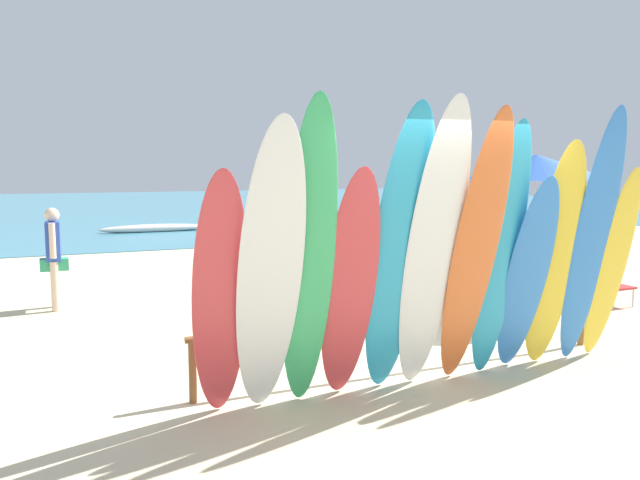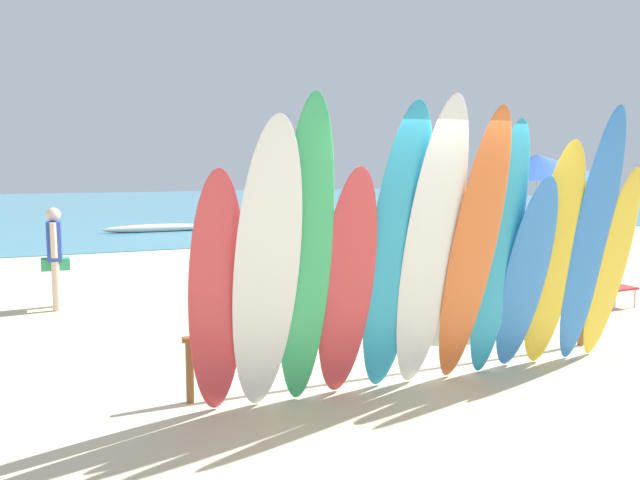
{
  "view_description": "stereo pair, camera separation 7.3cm",
  "coord_description": "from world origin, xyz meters",
  "px_view_note": "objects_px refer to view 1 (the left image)",
  "views": [
    {
      "loc": [
        -3.41,
        -5.38,
        2.09
      ],
      "look_at": [
        0.0,
        2.48,
        1.1
      ],
      "focal_mm": 34.9,
      "sensor_mm": 36.0,
      "label": 1
    },
    {
      "loc": [
        -3.34,
        -5.41,
        2.09
      ],
      "look_at": [
        0.0,
        2.48,
        1.1
      ],
      "focal_mm": 34.9,
      "sensor_mm": 36.0,
      "label": 2
    }
  ],
  "objects_px": {
    "surfboard_rack": "(415,322)",
    "surfboard_yellow_9": "(555,256)",
    "surfboard_blue_8": "(527,275)",
    "surfboard_blue_10": "(592,239)",
    "surfboard_red_0": "(220,297)",
    "surfboard_orange_6": "(475,251)",
    "surfboard_white_1": "(271,272)",
    "surfboard_red_3": "(350,286)",
    "beachgoer_by_water": "(54,251)",
    "surfboard_teal_7": "(501,252)",
    "surfboard_yellow_11": "(612,264)",
    "beach_umbrella": "(537,167)",
    "beach_chair_red": "(605,276)",
    "surfboard_white_5": "(433,249)",
    "surfboard_teal_4": "(399,253)",
    "beachgoer_strolling": "(352,214)",
    "surfboard_green_2": "(309,258)",
    "distant_boat": "(155,228)"
  },
  "relations": [
    {
      "from": "beachgoer_by_water",
      "to": "surfboard_yellow_9",
      "type": "bearing_deg",
      "value": 45.67
    },
    {
      "from": "surfboard_orange_6",
      "to": "beach_umbrella",
      "type": "height_order",
      "value": "surfboard_orange_6"
    },
    {
      "from": "surfboard_teal_4",
      "to": "surfboard_white_5",
      "type": "bearing_deg",
      "value": -12.76
    },
    {
      "from": "surfboard_blue_8",
      "to": "surfboard_yellow_9",
      "type": "xyz_separation_m",
      "value": [
        0.37,
        0.02,
        0.17
      ]
    },
    {
      "from": "surfboard_yellow_9",
      "to": "beachgoer_strolling",
      "type": "distance_m",
      "value": 9.19
    },
    {
      "from": "surfboard_orange_6",
      "to": "surfboard_yellow_11",
      "type": "height_order",
      "value": "surfboard_orange_6"
    },
    {
      "from": "surfboard_red_3",
      "to": "surfboard_blue_10",
      "type": "relative_size",
      "value": 0.79
    },
    {
      "from": "surfboard_white_1",
      "to": "surfboard_blue_8",
      "type": "bearing_deg",
      "value": 2.68
    },
    {
      "from": "surfboard_blue_10",
      "to": "beach_umbrella",
      "type": "xyz_separation_m",
      "value": [
        1.4,
        2.38,
        0.75
      ]
    },
    {
      "from": "surfboard_blue_8",
      "to": "beachgoer_by_water",
      "type": "bearing_deg",
      "value": 133.87
    },
    {
      "from": "beachgoer_by_water",
      "to": "beach_umbrella",
      "type": "xyz_separation_m",
      "value": [
        6.57,
        -2.76,
        1.23
      ]
    },
    {
      "from": "beachgoer_strolling",
      "to": "beachgoer_by_water",
      "type": "distance_m",
      "value": 7.88
    },
    {
      "from": "surfboard_white_1",
      "to": "surfboard_teal_4",
      "type": "distance_m",
      "value": 1.24
    },
    {
      "from": "surfboard_blue_8",
      "to": "surfboard_orange_6",
      "type": "bearing_deg",
      "value": -166.17
    },
    {
      "from": "surfboard_white_5",
      "to": "beachgoer_by_water",
      "type": "distance_m",
      "value": 6.1
    },
    {
      "from": "surfboard_red_0",
      "to": "beachgoer_by_water",
      "type": "height_order",
      "value": "surfboard_red_0"
    },
    {
      "from": "surfboard_orange_6",
      "to": "surfboard_yellow_11",
      "type": "distance_m",
      "value": 1.97
    },
    {
      "from": "surfboard_red_3",
      "to": "surfboard_teal_7",
      "type": "bearing_deg",
      "value": 3.31
    },
    {
      "from": "surfboard_rack",
      "to": "surfboard_yellow_9",
      "type": "relative_size",
      "value": 1.96
    },
    {
      "from": "surfboard_rack",
      "to": "surfboard_teal_4",
      "type": "height_order",
      "value": "surfboard_teal_4"
    },
    {
      "from": "surfboard_rack",
      "to": "surfboard_yellow_11",
      "type": "bearing_deg",
      "value": -13.72
    },
    {
      "from": "surfboard_yellow_11",
      "to": "beach_umbrella",
      "type": "relative_size",
      "value": 0.94
    },
    {
      "from": "surfboard_teal_7",
      "to": "beachgoer_by_water",
      "type": "relative_size",
      "value": 1.71
    },
    {
      "from": "surfboard_red_0",
      "to": "beach_chair_red",
      "type": "bearing_deg",
      "value": 22.74
    },
    {
      "from": "beach_chair_red",
      "to": "surfboard_rack",
      "type": "bearing_deg",
      "value": -162.29
    },
    {
      "from": "surfboard_red_0",
      "to": "surfboard_teal_7",
      "type": "distance_m",
      "value": 2.8
    },
    {
      "from": "surfboard_teal_4",
      "to": "beach_chair_red",
      "type": "height_order",
      "value": "surfboard_teal_4"
    },
    {
      "from": "beachgoer_strolling",
      "to": "beach_umbrella",
      "type": "xyz_separation_m",
      "value": [
        -0.28,
        -6.64,
        1.15
      ]
    },
    {
      "from": "surfboard_white_1",
      "to": "beachgoer_by_water",
      "type": "xyz_separation_m",
      "value": [
        -1.61,
        5.18,
        -0.38
      ]
    },
    {
      "from": "surfboard_teal_7",
      "to": "beachgoer_by_water",
      "type": "height_order",
      "value": "surfboard_teal_7"
    },
    {
      "from": "surfboard_yellow_11",
      "to": "beachgoer_by_water",
      "type": "height_order",
      "value": "surfboard_yellow_11"
    },
    {
      "from": "surfboard_red_0",
      "to": "surfboard_orange_6",
      "type": "xyz_separation_m",
      "value": [
        2.39,
        -0.19,
        0.27
      ]
    },
    {
      "from": "surfboard_teal_7",
      "to": "beachgoer_strolling",
      "type": "distance_m",
      "value": 9.43
    },
    {
      "from": "surfboard_yellow_9",
      "to": "surfboard_teal_7",
      "type": "bearing_deg",
      "value": -172.76
    },
    {
      "from": "surfboard_white_1",
      "to": "surfboard_orange_6",
      "type": "height_order",
      "value": "surfboard_orange_6"
    },
    {
      "from": "surfboard_red_0",
      "to": "surfboard_teal_4",
      "type": "distance_m",
      "value": 1.65
    },
    {
      "from": "surfboard_blue_8",
      "to": "beach_umbrella",
      "type": "distance_m",
      "value": 3.37
    },
    {
      "from": "beach_chair_red",
      "to": "beach_umbrella",
      "type": "bearing_deg",
      "value": 167.97
    },
    {
      "from": "surfboard_orange_6",
      "to": "beachgoer_strolling",
      "type": "xyz_separation_m",
      "value": [
        3.23,
        9.11,
        -0.37
      ]
    },
    {
      "from": "surfboard_yellow_9",
      "to": "beachgoer_by_water",
      "type": "height_order",
      "value": "surfboard_yellow_9"
    },
    {
      "from": "surfboard_green_2",
      "to": "surfboard_teal_4",
      "type": "distance_m",
      "value": 0.89
    },
    {
      "from": "surfboard_blue_8",
      "to": "surfboard_blue_10",
      "type": "height_order",
      "value": "surfboard_blue_10"
    },
    {
      "from": "surfboard_red_3",
      "to": "surfboard_blue_10",
      "type": "xyz_separation_m",
      "value": [
        2.79,
        -0.05,
        0.3
      ]
    },
    {
      "from": "surfboard_rack",
      "to": "distant_boat",
      "type": "xyz_separation_m",
      "value": [
        -0.32,
        15.44,
        -0.39
      ]
    },
    {
      "from": "surfboard_white_5",
      "to": "distant_boat",
      "type": "height_order",
      "value": "surfboard_white_5"
    },
    {
      "from": "surfboard_white_1",
      "to": "surfboard_blue_8",
      "type": "height_order",
      "value": "surfboard_white_1"
    },
    {
      "from": "surfboard_white_5",
      "to": "beachgoer_by_water",
      "type": "height_order",
      "value": "surfboard_white_5"
    },
    {
      "from": "surfboard_rack",
      "to": "surfboard_blue_10",
      "type": "bearing_deg",
      "value": -18.71
    },
    {
      "from": "surfboard_green_2",
      "to": "beachgoer_by_water",
      "type": "relative_size",
      "value": 1.82
    },
    {
      "from": "surfboard_white_1",
      "to": "surfboard_orange_6",
      "type": "relative_size",
      "value": 0.95
    }
  ]
}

